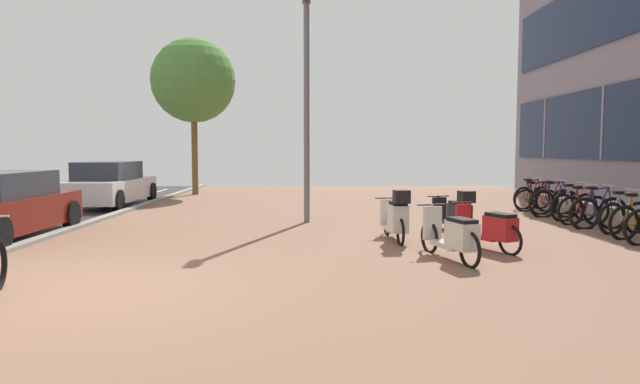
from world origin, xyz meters
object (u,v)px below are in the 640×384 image
at_px(bicycle_rack_03, 625,217).
at_px(bicycle_rack_10, 532,197).
at_px(scooter_near, 490,229).
at_px(street_tree, 193,81).
at_px(lamp_post, 307,96).
at_px(bicycle_rack_07, 555,204).
at_px(bicycle_rack_09, 536,200).
at_px(scooter_mid, 453,236).
at_px(bicycle_rack_02, 638,222).
at_px(scooter_extra, 396,217).
at_px(bicycle_rack_06, 574,207).
at_px(bicycle_rack_04, 598,213).
at_px(bicycle_rack_05, 583,210).
at_px(bicycle_rack_08, 552,202).
at_px(parked_car_far, 110,185).
at_px(scooter_far, 456,213).

height_order(bicycle_rack_03, bicycle_rack_10, bicycle_rack_10).
relative_size(bicycle_rack_10, scooter_near, 0.78).
bearing_deg(street_tree, lamp_post, -62.09).
distance_m(bicycle_rack_07, bicycle_rack_09, 1.39).
bearing_deg(scooter_mid, bicycle_rack_02, 26.11).
distance_m(scooter_extra, lamp_post, 4.24).
distance_m(bicycle_rack_06, scooter_extra, 5.76).
height_order(bicycle_rack_02, bicycle_rack_04, bicycle_rack_04).
bearing_deg(scooter_extra, bicycle_rack_09, 46.45).
bearing_deg(bicycle_rack_06, scooter_mid, -131.60).
relative_size(scooter_near, scooter_extra, 0.94).
bearing_deg(lamp_post, scooter_near, -49.59).
height_order(bicycle_rack_05, bicycle_rack_07, bicycle_rack_07).
xyz_separation_m(bicycle_rack_08, scooter_near, (-3.46, -5.29, 0.03)).
height_order(bicycle_rack_06, lamp_post, lamp_post).
bearing_deg(bicycle_rack_04, scooter_near, -142.43).
distance_m(bicycle_rack_07, parked_car_far, 13.19).
bearing_deg(bicycle_rack_04, parked_car_far, 157.02).
distance_m(bicycle_rack_05, bicycle_rack_07, 1.39).
xyz_separation_m(bicycle_rack_07, street_tree, (-10.94, 7.63, 4.09)).
height_order(bicycle_rack_04, bicycle_rack_08, bicycle_rack_04).
bearing_deg(street_tree, bicycle_rack_08, -31.86).
distance_m(bicycle_rack_07, bicycle_rack_08, 0.73).
bearing_deg(bicycle_rack_07, bicycle_rack_06, -76.50).
height_order(bicycle_rack_03, scooter_far, bicycle_rack_03).
distance_m(scooter_far, scooter_extra, 1.80).
height_order(parked_car_far, street_tree, street_tree).
bearing_deg(bicycle_rack_06, bicycle_rack_04, -95.35).
bearing_deg(bicycle_rack_08, bicycle_rack_09, 101.35).
distance_m(bicycle_rack_10, scooter_near, 7.54).
height_order(bicycle_rack_08, bicycle_rack_09, bicycle_rack_08).
bearing_deg(bicycle_rack_07, bicycle_rack_08, 72.30).
relative_size(bicycle_rack_06, scooter_far, 0.76).
bearing_deg(bicycle_rack_05, bicycle_rack_03, -82.85).
bearing_deg(scooter_far, bicycle_rack_10, 52.84).
bearing_deg(bicycle_rack_02, bicycle_rack_04, 92.15).
bearing_deg(bicycle_rack_06, scooter_near, -131.09).
relative_size(bicycle_rack_05, bicycle_rack_06, 1.02).
bearing_deg(parked_car_far, scooter_mid, -45.85).
bearing_deg(lamp_post, bicycle_rack_08, 12.61).
bearing_deg(bicycle_rack_04, bicycle_rack_06, 84.65).
bearing_deg(bicycle_rack_10, bicycle_rack_02, -91.66).
height_order(scooter_mid, scooter_extra, scooter_extra).
distance_m(bicycle_rack_02, bicycle_rack_08, 4.16).
bearing_deg(bicycle_rack_10, bicycle_rack_06, -91.70).
relative_size(bicycle_rack_10, lamp_post, 0.24).
bearing_deg(scooter_extra, scooter_far, 36.82).
xyz_separation_m(scooter_mid, street_tree, (-6.81, 13.17, 4.05)).
xyz_separation_m(bicycle_rack_09, lamp_post, (-6.56, -2.19, 2.71)).
height_order(bicycle_rack_07, bicycle_rack_09, bicycle_rack_07).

